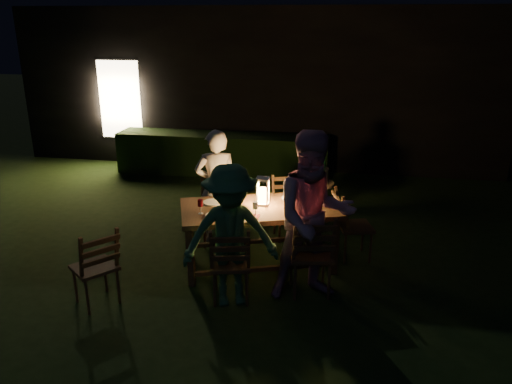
% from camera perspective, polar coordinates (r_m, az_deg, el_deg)
% --- Properties ---
extents(garden_envelope, '(40.00, 40.00, 3.20)m').
position_cam_1_polar(garden_envelope, '(12.01, 1.19, 12.61)').
color(garden_envelope, black).
rests_on(garden_envelope, ground).
extents(dining_table, '(2.10, 1.53, 0.79)m').
position_cam_1_polar(dining_table, '(6.12, 0.38, -2.36)').
color(dining_table, '#4D3319').
rests_on(dining_table, ground).
extents(chair_near_left, '(0.52, 0.54, 0.95)m').
position_cam_1_polar(chair_near_left, '(5.55, -2.92, -9.59)').
color(chair_near_left, '#4D3319').
rests_on(chair_near_left, ground).
extents(chair_near_right, '(0.56, 0.59, 1.04)m').
position_cam_1_polar(chair_near_right, '(5.69, 6.22, -8.62)').
color(chair_near_right, '#4D3319').
rests_on(chair_near_right, ground).
extents(chair_far_left, '(0.56, 0.58, 1.01)m').
position_cam_1_polar(chair_far_left, '(6.92, -4.38, -3.39)').
color(chair_far_left, '#4D3319').
rests_on(chair_far_left, ground).
extents(chair_far_right, '(0.54, 0.56, 0.91)m').
position_cam_1_polar(chair_far_right, '(7.08, 3.70, -3.09)').
color(chair_far_right, '#4D3319').
rests_on(chair_far_right, ground).
extents(chair_end, '(0.56, 0.53, 0.96)m').
position_cam_1_polar(chair_end, '(6.59, 11.02, -5.07)').
color(chair_end, '#4D3319').
rests_on(chair_end, ground).
extents(chair_spare, '(0.62, 0.62, 0.95)m').
position_cam_1_polar(chair_spare, '(5.73, -17.74, -9.57)').
color(chair_spare, '#4D3319').
rests_on(chair_spare, ground).
extents(person_house_side, '(0.67, 0.55, 1.59)m').
position_cam_1_polar(person_house_side, '(6.80, -4.54, 0.59)').
color(person_house_side, beige).
rests_on(person_house_side, ground).
extents(person_opp_right, '(1.11, 0.99, 1.89)m').
position_cam_1_polar(person_opp_right, '(5.38, 6.62, -2.88)').
color(person_opp_right, '#C2859F').
rests_on(person_opp_right, ground).
extents(person_opp_left, '(1.16, 0.90, 1.58)m').
position_cam_1_polar(person_opp_left, '(5.28, -2.92, -5.09)').
color(person_opp_left, '#356B40').
rests_on(person_opp_left, ground).
extents(lantern, '(0.16, 0.16, 0.35)m').
position_cam_1_polar(lantern, '(6.09, 0.77, -0.10)').
color(lantern, white).
rests_on(lantern, dining_table).
extents(plate_far_left, '(0.25, 0.25, 0.01)m').
position_cam_1_polar(plate_far_left, '(6.23, -4.96, -1.19)').
color(plate_far_left, white).
rests_on(plate_far_left, dining_table).
extents(plate_near_left, '(0.25, 0.25, 0.01)m').
position_cam_1_polar(plate_near_left, '(5.82, -4.59, -2.68)').
color(plate_near_left, white).
rests_on(plate_near_left, dining_table).
extents(plate_far_right, '(0.25, 0.25, 0.01)m').
position_cam_1_polar(plate_far_right, '(6.37, 4.04, -0.67)').
color(plate_far_right, white).
rests_on(plate_far_right, dining_table).
extents(plate_near_right, '(0.25, 0.25, 0.01)m').
position_cam_1_polar(plate_near_right, '(5.97, 5.01, -2.09)').
color(plate_near_right, white).
rests_on(plate_near_right, dining_table).
extents(wineglass_a, '(0.06, 0.06, 0.18)m').
position_cam_1_polar(wineglass_a, '(6.28, -2.75, -0.18)').
color(wineglass_a, '#59070F').
rests_on(wineglass_a, dining_table).
extents(wineglass_b, '(0.06, 0.06, 0.18)m').
position_cam_1_polar(wineglass_b, '(5.87, -6.35, -1.68)').
color(wineglass_b, '#59070F').
rests_on(wineglass_b, dining_table).
extents(wineglass_c, '(0.06, 0.06, 0.18)m').
position_cam_1_polar(wineglass_c, '(5.86, 3.75, -1.66)').
color(wineglass_c, '#59070F').
rests_on(wineglass_c, dining_table).
extents(wineglass_d, '(0.06, 0.06, 0.18)m').
position_cam_1_polar(wineglass_d, '(6.35, 5.63, -0.02)').
color(wineglass_d, '#59070F').
rests_on(wineglass_d, dining_table).
extents(wineglass_e, '(0.06, 0.06, 0.18)m').
position_cam_1_polar(wineglass_e, '(5.76, -0.08, -1.96)').
color(wineglass_e, silver).
rests_on(wineglass_e, dining_table).
extents(bottle_table, '(0.07, 0.07, 0.28)m').
position_cam_1_polar(bottle_table, '(6.00, -1.96, -0.56)').
color(bottle_table, '#0F471E').
rests_on(bottle_table, dining_table).
extents(napkin_left, '(0.18, 0.14, 0.01)m').
position_cam_1_polar(napkin_left, '(5.77, -0.54, -2.82)').
color(napkin_left, red).
rests_on(napkin_left, dining_table).
extents(napkin_right, '(0.18, 0.14, 0.01)m').
position_cam_1_polar(napkin_right, '(5.93, 6.13, -2.32)').
color(napkin_right, red).
rests_on(napkin_right, dining_table).
extents(phone, '(0.14, 0.07, 0.01)m').
position_cam_1_polar(phone, '(5.74, -5.22, -3.04)').
color(phone, black).
rests_on(phone, dining_table).
extents(side_table, '(0.47, 0.47, 0.64)m').
position_cam_1_polar(side_table, '(7.56, 7.14, 0.55)').
color(side_table, brown).
rests_on(side_table, ground).
extents(ice_bucket, '(0.30, 0.30, 0.22)m').
position_cam_1_polar(ice_bucket, '(7.50, 7.20, 1.89)').
color(ice_bucket, '#A5A8AD').
rests_on(ice_bucket, side_table).
extents(bottle_bucket_a, '(0.07, 0.07, 0.32)m').
position_cam_1_polar(bottle_bucket_a, '(7.45, 6.81, 2.19)').
color(bottle_bucket_a, '#0F471E').
rests_on(bottle_bucket_a, side_table).
extents(bottle_bucket_b, '(0.07, 0.07, 0.32)m').
position_cam_1_polar(bottle_bucket_b, '(7.52, 7.61, 2.32)').
color(bottle_bucket_b, '#0F471E').
rests_on(bottle_bucket_b, side_table).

